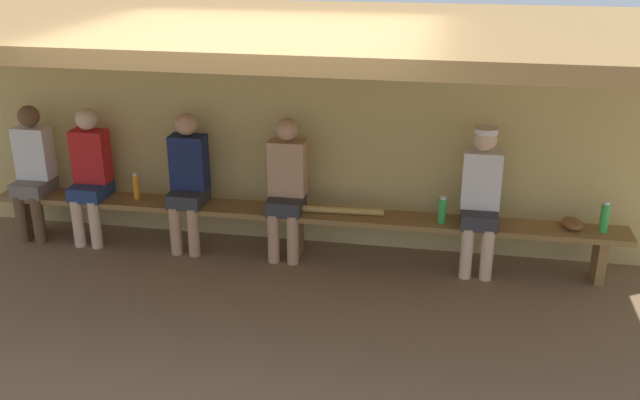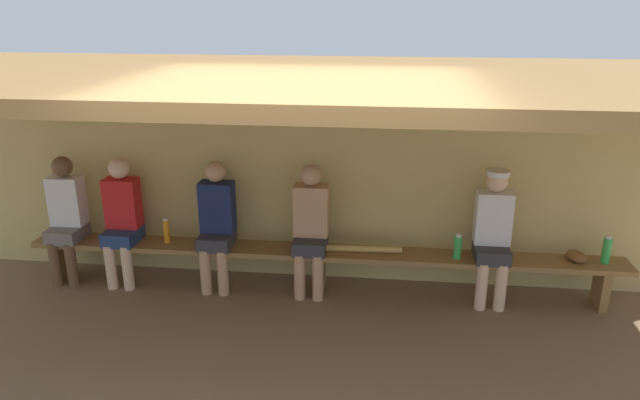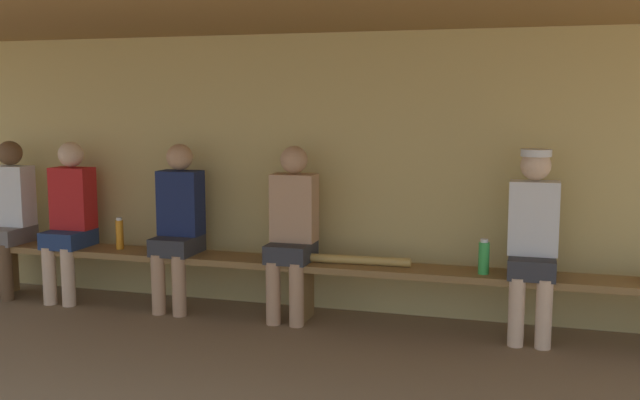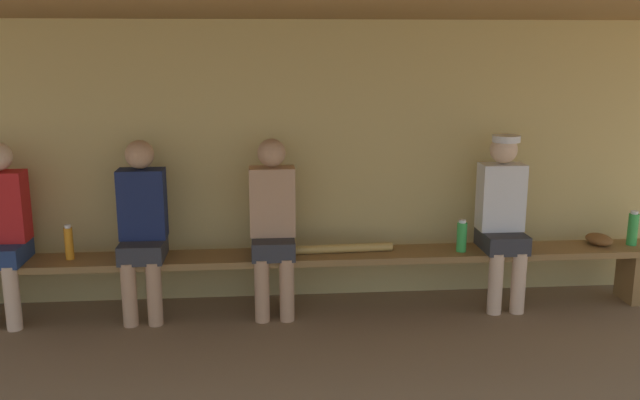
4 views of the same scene
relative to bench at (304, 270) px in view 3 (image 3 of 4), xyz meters
name	(u,v)px [view 3 (image 3 of 4)]	position (x,y,z in m)	size (l,w,h in m)	color
ground_plane	(222,396)	(0.00, -1.55, -0.39)	(24.00, 24.00, 0.00)	brown
back_wall	(320,172)	(0.00, 0.45, 0.71)	(8.00, 0.20, 2.20)	tan
dugout_roof	(261,6)	(0.00, -0.85, 1.87)	(8.00, 2.80, 0.12)	olive
bench	(304,270)	(0.00, 0.00, 0.00)	(6.00, 0.36, 0.46)	olive
player_in_red	(9,212)	(-2.67, 0.00, 0.34)	(0.34, 0.42, 1.34)	slate
player_in_white	(292,226)	(-0.09, 0.00, 0.34)	(0.34, 0.42, 1.34)	#333338
player_in_blue	(178,220)	(-1.06, 0.00, 0.34)	(0.34, 0.42, 1.34)	#333338
player_shirtless_tan	(69,215)	(-2.06, 0.00, 0.34)	(0.34, 0.42, 1.34)	navy
player_middle	(533,235)	(1.68, 0.00, 0.36)	(0.34, 0.42, 1.34)	#333338
water_bottle_orange	(484,257)	(1.35, -0.04, 0.19)	(0.08, 0.08, 0.25)	green
water_bottle_clear	(120,234)	(-1.60, 0.02, 0.20)	(0.06, 0.06, 0.26)	orange
baseball_bat	(353,260)	(0.39, 0.00, 0.11)	(0.07, 0.07, 0.87)	tan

